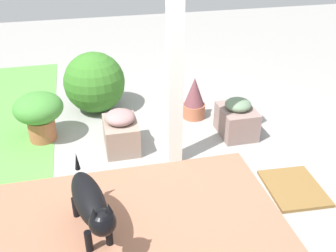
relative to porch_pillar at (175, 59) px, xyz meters
The scene contains 10 objects.
ground_plane 1.07m from the porch_pillar, 145.87° to the left, with size 12.00×12.00×0.00m, color #989591.
brick_path 1.51m from the porch_pillar, 150.22° to the left, with size 1.80×2.40×0.02m, color #9D664D.
porch_pillar is the anchor object (origin of this frame).
stone_planter_nearest 1.19m from the porch_pillar, 67.02° to the right, with size 0.45×0.35×0.42m.
stone_planter_mid 1.01m from the porch_pillar, 55.54° to the left, with size 0.45×0.33×0.43m.
round_shrub 1.57m from the porch_pillar, 27.49° to the left, with size 0.72×0.72×0.72m, color #377426.
terracotta_pot_spiky 1.22m from the porch_pillar, 28.54° to the right, with size 0.26×0.26×0.49m.
terracotta_pot_broad 1.60m from the porch_pillar, 61.37° to the left, with size 0.50×0.50×0.53m.
dog 1.39m from the porch_pillar, 135.78° to the left, with size 0.79×0.34×0.54m.
doormat 1.53m from the porch_pillar, 127.04° to the right, with size 0.56×0.46×0.03m, color brown.
Camera 1 is at (-2.86, 0.63, 2.18)m, focal length 41.91 mm.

